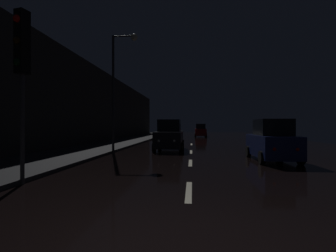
{
  "coord_description": "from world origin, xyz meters",
  "views": [
    {
      "loc": [
        0.1,
        -3.85,
        1.74
      ],
      "look_at": [
        -1.81,
        16.17,
        1.72
      ],
      "focal_mm": 27.61,
      "sensor_mm": 36.0,
      "label": 1
    }
  ],
  "objects_px": {
    "car_approaching_headlights": "(169,136)",
    "car_parked_right_near": "(272,142)",
    "traffic_light_near_left": "(22,57)",
    "streetlamp_overhead": "(120,75)",
    "car_distant_taillights": "(201,131)"
  },
  "relations": [
    {
      "from": "streetlamp_overhead",
      "to": "car_distant_taillights",
      "type": "bearing_deg",
      "value": 76.32
    },
    {
      "from": "car_approaching_headlights",
      "to": "car_distant_taillights",
      "type": "height_order",
      "value": "car_approaching_headlights"
    },
    {
      "from": "traffic_light_near_left",
      "to": "streetlamp_overhead",
      "type": "relative_size",
      "value": 0.67
    },
    {
      "from": "car_distant_taillights",
      "to": "car_parked_right_near",
      "type": "relative_size",
      "value": 0.99
    },
    {
      "from": "car_parked_right_near",
      "to": "traffic_light_near_left",
      "type": "bearing_deg",
      "value": 124.21
    },
    {
      "from": "traffic_light_near_left",
      "to": "car_distant_taillights",
      "type": "xyz_separation_m",
      "value": [
        6.32,
        33.72,
        -2.85
      ]
    },
    {
      "from": "traffic_light_near_left",
      "to": "car_approaching_headlights",
      "type": "relative_size",
      "value": 1.2
    },
    {
      "from": "car_distant_taillights",
      "to": "traffic_light_near_left",
      "type": "bearing_deg",
      "value": 169.39
    },
    {
      "from": "traffic_light_near_left",
      "to": "car_approaching_headlights",
      "type": "xyz_separation_m",
      "value": [
        3.4,
        11.27,
        -2.79
      ]
    },
    {
      "from": "traffic_light_near_left",
      "to": "car_approaching_headlights",
      "type": "height_order",
      "value": "traffic_light_near_left"
    },
    {
      "from": "car_distant_taillights",
      "to": "car_parked_right_near",
      "type": "bearing_deg",
      "value": -174.44
    },
    {
      "from": "car_approaching_headlights",
      "to": "car_parked_right_near",
      "type": "distance_m",
      "value": 7.61
    },
    {
      "from": "streetlamp_overhead",
      "to": "car_parked_right_near",
      "type": "xyz_separation_m",
      "value": [
        8.66,
        -3.06,
        -4.1
      ]
    },
    {
      "from": "traffic_light_near_left",
      "to": "car_distant_taillights",
      "type": "relative_size",
      "value": 1.28
    },
    {
      "from": "traffic_light_near_left",
      "to": "car_distant_taillights",
      "type": "bearing_deg",
      "value": -177.75
    }
  ]
}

